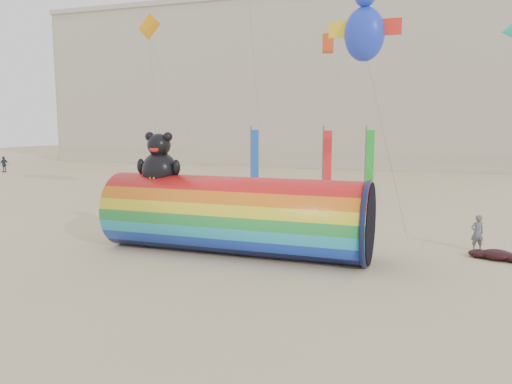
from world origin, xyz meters
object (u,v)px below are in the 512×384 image
(hotel_building, at_px, (278,86))
(kite_handler, at_px, (477,233))
(fabric_bundle, at_px, (502,256))
(windsock_assembly, at_px, (235,213))

(hotel_building, bearing_deg, kite_handler, -62.84)
(hotel_building, bearing_deg, fabric_bundle, -62.58)
(fabric_bundle, bearing_deg, kite_handler, 125.69)
(hotel_building, xyz_separation_m, kite_handler, (21.68, -42.26, -9.53))
(windsock_assembly, distance_m, fabric_bundle, 10.85)
(windsock_assembly, bearing_deg, hotel_building, 104.74)
(hotel_building, distance_m, fabric_bundle, 49.99)
(hotel_building, xyz_separation_m, windsock_assembly, (12.10, -45.99, -8.62))
(kite_handler, bearing_deg, fabric_bundle, 101.33)
(windsock_assembly, bearing_deg, fabric_bundle, 13.69)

